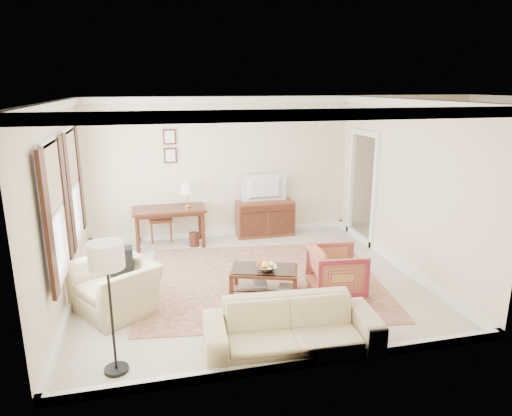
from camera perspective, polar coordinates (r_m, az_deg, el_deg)
name	(u,v)px	position (r m, az deg, el deg)	size (l,w,h in m)	color
room_shell	(248,129)	(6.95, -1.03, 9.83)	(5.51, 5.01, 2.91)	beige
annex_bedroom	(446,222)	(10.31, 22.66, -1.68)	(3.00, 2.70, 2.90)	beige
window_front	(54,212)	(6.37, -23.93, -0.42)	(0.12, 1.56, 1.80)	#CCB284
window_rear	(72,186)	(7.90, -22.01, 2.61)	(0.12, 1.56, 1.80)	#CCB284
doorway	(362,189)	(9.49, 13.14, 2.33)	(0.10, 1.12, 2.25)	white
rug	(262,280)	(7.60, 0.78, -9.00)	(3.80, 3.26, 0.01)	brown
writing_desk	(169,214)	(9.15, -10.79, -0.69)	(1.41, 0.71, 0.77)	#4D2316
desk_chair	(160,216)	(9.51, -11.87, -0.98)	(0.45, 0.45, 1.05)	brown
desk_lamp	(187,195)	(9.08, -8.58, 1.64)	(0.32, 0.32, 0.50)	silver
framed_prints	(170,146)	(9.31, -10.71, 7.64)	(0.25, 0.04, 0.68)	#4D2316
sideboard	(265,218)	(9.70, 1.11, -1.29)	(1.21, 0.47, 0.74)	brown
tv	(265,180)	(9.48, 1.17, 3.52)	(0.92, 0.53, 0.12)	black
coffee_table	(264,274)	(7.02, 1.06, -8.30)	(1.14, 0.88, 0.42)	#4D2316
fruit_bowl	(267,267)	(6.90, 1.36, -7.35)	(0.42, 0.42, 0.10)	silver
book_a	(253,283)	(7.10, -0.40, -9.39)	(0.28, 0.04, 0.38)	brown
book_b	(279,287)	(6.99, 2.89, -9.84)	(0.28, 0.03, 0.38)	brown
striped_armchair	(337,269)	(7.12, 10.06, -7.51)	(0.78, 0.73, 0.80)	maroon
club_armchair	(115,279)	(6.78, -17.20, -8.44)	(1.10, 0.72, 0.96)	#CFBE8C
backpack	(121,259)	(6.77, -16.51, -6.15)	(0.32, 0.22, 0.40)	black
sofa	(292,319)	(5.62, 4.53, -13.70)	(2.09, 0.61, 0.82)	#CFBE8C
floor_lamp	(107,265)	(5.09, -18.12, -6.83)	(0.38, 0.38, 1.53)	black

